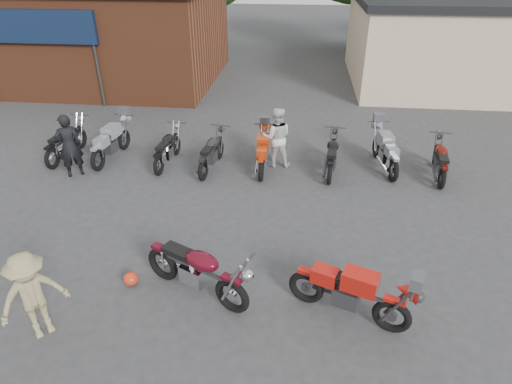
# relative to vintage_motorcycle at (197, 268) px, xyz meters

# --- Properties ---
(ground) EXTENTS (90.00, 90.00, 0.00)m
(ground) POSITION_rel_vintage_motorcycle_xyz_m (0.53, 0.22, -0.64)
(ground) COLOR #323235
(brick_building) EXTENTS (12.00, 8.00, 4.00)m
(brick_building) POSITION_rel_vintage_motorcycle_xyz_m (-8.47, 14.22, 1.36)
(brick_building) COLOR brown
(brick_building) RESTS_ON ground
(stucco_building) EXTENTS (10.00, 8.00, 3.50)m
(stucco_building) POSITION_rel_vintage_motorcycle_xyz_m (9.03, 15.22, 1.11)
(stucco_building) COLOR #C6AB8D
(stucco_building) RESTS_ON ground
(vintage_motorcycle) EXTENTS (2.31, 1.62, 1.28)m
(vintage_motorcycle) POSITION_rel_vintage_motorcycle_xyz_m (0.00, 0.00, 0.00)
(vintage_motorcycle) COLOR #510A17
(vintage_motorcycle) RESTS_ON ground
(sportbike) EXTENTS (2.19, 1.38, 1.21)m
(sportbike) POSITION_rel_vintage_motorcycle_xyz_m (2.70, -0.24, -0.04)
(sportbike) COLOR red
(sportbike) RESTS_ON ground
(helmet) EXTENTS (0.32, 0.32, 0.26)m
(helmet) POSITION_rel_vintage_motorcycle_xyz_m (-1.35, 0.14, -0.51)
(helmet) COLOR red
(helmet) RESTS_ON ground
(person_dark) EXTENTS (0.78, 0.72, 1.79)m
(person_dark) POSITION_rel_vintage_motorcycle_xyz_m (-4.53, 4.31, 0.25)
(person_dark) COLOR black
(person_dark) RESTS_ON ground
(person_light) EXTENTS (0.90, 0.73, 1.75)m
(person_light) POSITION_rel_vintage_motorcycle_xyz_m (1.05, 5.55, 0.23)
(person_light) COLOR silver
(person_light) RESTS_ON ground
(person_tan) EXTENTS (1.16, 1.17, 1.62)m
(person_tan) POSITION_rel_vintage_motorcycle_xyz_m (-2.37, -1.16, 0.17)
(person_tan) COLOR #988B5E
(person_tan) RESTS_ON ground
(row_bike_0) EXTENTS (0.84, 2.08, 1.18)m
(row_bike_0) POSITION_rel_vintage_motorcycle_xyz_m (-5.26, 5.41, -0.05)
(row_bike_0) COLOR black
(row_bike_0) RESTS_ON ground
(row_bike_1) EXTENTS (0.94, 2.15, 1.21)m
(row_bike_1) POSITION_rel_vintage_motorcycle_xyz_m (-3.88, 5.46, -0.04)
(row_bike_1) COLOR #9B9EA9
(row_bike_1) RESTS_ON ground
(row_bike_2) EXTENTS (0.78, 1.94, 1.10)m
(row_bike_2) POSITION_rel_vintage_motorcycle_xyz_m (-2.11, 5.30, -0.09)
(row_bike_2) COLOR black
(row_bike_2) RESTS_ON ground
(row_bike_3) EXTENTS (0.89, 2.00, 1.12)m
(row_bike_3) POSITION_rel_vintage_motorcycle_xyz_m (-0.77, 5.14, -0.08)
(row_bike_3) COLOR black
(row_bike_3) RESTS_ON ground
(row_bike_4) EXTENTS (0.72, 2.00, 1.15)m
(row_bike_4) POSITION_rel_vintage_motorcycle_xyz_m (0.69, 5.30, -0.07)
(row_bike_4) COLOR #B9340F
(row_bike_4) RESTS_ON ground
(row_bike_5) EXTENTS (0.84, 2.01, 1.13)m
(row_bike_5) POSITION_rel_vintage_motorcycle_xyz_m (2.64, 5.31, -0.08)
(row_bike_5) COLOR black
(row_bike_5) RESTS_ON ground
(row_bike_6) EXTENTS (0.99, 2.17, 1.21)m
(row_bike_6) POSITION_rel_vintage_motorcycle_xyz_m (4.16, 5.70, -0.04)
(row_bike_6) COLOR gray
(row_bike_6) RESTS_ON ground
(row_bike_7) EXTENTS (0.88, 1.96, 1.10)m
(row_bike_7) POSITION_rel_vintage_motorcycle_xyz_m (5.60, 5.34, -0.09)
(row_bike_7) COLOR #540E0A
(row_bike_7) RESTS_ON ground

